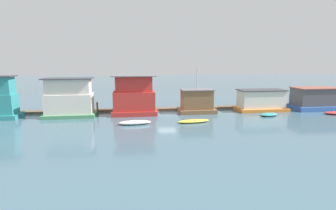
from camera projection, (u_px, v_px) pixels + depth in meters
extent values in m
plane|color=#426070|center=(167.00, 113.00, 37.46)|extent=(200.00, 200.00, 0.00)
cube|color=brown|center=(165.00, 109.00, 40.26)|extent=(59.60, 1.51, 0.30)
cube|color=#4C9360|center=(70.00, 115.00, 35.43)|extent=(6.72, 3.55, 0.46)
cube|color=silver|center=(70.00, 104.00, 35.17)|extent=(6.02, 2.85, 2.61)
cube|color=silver|center=(69.00, 87.00, 34.77)|extent=(5.60, 2.43, 2.00)
cube|color=#38383D|center=(68.00, 79.00, 34.59)|extent=(6.32, 3.15, 0.12)
cube|color=red|center=(134.00, 112.00, 36.92)|extent=(6.20, 3.92, 0.63)
cube|color=red|center=(134.00, 101.00, 36.65)|extent=(5.67, 3.39, 2.61)
cube|color=red|center=(134.00, 84.00, 36.24)|extent=(4.98, 2.69, 2.12)
cube|color=slate|center=(134.00, 76.00, 36.06)|extent=(5.97, 3.69, 0.12)
cube|color=brown|center=(197.00, 110.00, 38.20)|extent=(5.28, 3.46, 0.56)
cube|color=brown|center=(197.00, 99.00, 37.92)|extent=(4.34, 2.52, 2.72)
cube|color=slate|center=(197.00, 90.00, 37.68)|extent=(4.64, 2.82, 0.12)
cylinder|color=#B2B2B7|center=(197.00, 78.00, 37.39)|extent=(0.12, 0.12, 3.20)
cube|color=orange|center=(260.00, 109.00, 39.76)|extent=(7.48, 3.81, 0.47)
cube|color=silver|center=(261.00, 99.00, 39.51)|extent=(6.60, 2.93, 2.58)
cube|color=#38383D|center=(262.00, 90.00, 39.28)|extent=(6.90, 3.23, 0.12)
cube|color=#3866B7|center=(314.00, 107.00, 40.57)|extent=(7.16, 4.15, 0.69)
cube|color=#4C4C51|center=(315.00, 97.00, 40.29)|extent=(6.40, 3.39, 2.60)
cube|color=brown|center=(316.00, 88.00, 40.06)|extent=(6.70, 3.69, 0.12)
ellipsoid|color=white|center=(135.00, 122.00, 31.05)|extent=(3.89, 1.44, 0.48)
cube|color=#997F60|center=(135.00, 121.00, 31.02)|extent=(0.22, 1.04, 0.08)
ellipsoid|color=yellow|center=(194.00, 121.00, 32.06)|extent=(4.18, 1.87, 0.35)
cube|color=#997F60|center=(194.00, 120.00, 32.04)|extent=(0.31, 1.11, 0.08)
ellipsoid|color=teal|center=(269.00, 114.00, 35.84)|extent=(3.07, 2.18, 0.39)
cube|color=#997F60|center=(269.00, 113.00, 35.82)|extent=(0.50, 1.22, 0.08)
ellipsoid|color=red|center=(335.00, 113.00, 36.74)|extent=(3.20, 1.98, 0.41)
cube|color=#997F60|center=(335.00, 112.00, 36.72)|extent=(0.42, 1.08, 0.08)
cylinder|color=#846B4C|center=(257.00, 104.00, 41.14)|extent=(0.30, 0.30, 1.52)
cylinder|color=#846B4C|center=(97.00, 107.00, 37.82)|extent=(0.28, 0.28, 1.56)
cylinder|color=brown|center=(257.00, 102.00, 41.12)|extent=(0.29, 0.29, 1.93)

